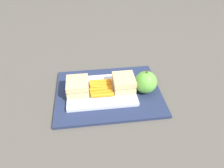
% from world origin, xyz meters
% --- Properties ---
extents(ground_plane, '(2.40, 2.40, 0.00)m').
position_xyz_m(ground_plane, '(0.00, 0.00, 0.00)').
color(ground_plane, '#56514C').
extents(lunchbag_mat, '(0.36, 0.28, 0.01)m').
position_xyz_m(lunchbag_mat, '(0.00, 0.00, 0.01)').
color(lunchbag_mat, navy).
rests_on(lunchbag_mat, ground_plane).
extents(food_tray, '(0.23, 0.17, 0.01)m').
position_xyz_m(food_tray, '(-0.03, 0.00, 0.02)').
color(food_tray, white).
rests_on(food_tray, lunchbag_mat).
extents(sandwich_half_left, '(0.07, 0.08, 0.04)m').
position_xyz_m(sandwich_half_left, '(-0.10, 0.00, 0.04)').
color(sandwich_half_left, '#DBC189').
rests_on(sandwich_half_left, food_tray).
extents(sandwich_half_right, '(0.07, 0.08, 0.04)m').
position_xyz_m(sandwich_half_right, '(0.05, 0.00, 0.04)').
color(sandwich_half_right, '#DBC189').
rests_on(sandwich_half_right, food_tray).
extents(carrot_sticks_bundle, '(0.08, 0.09, 0.02)m').
position_xyz_m(carrot_sticks_bundle, '(-0.03, -0.00, 0.03)').
color(carrot_sticks_bundle, orange).
rests_on(carrot_sticks_bundle, food_tray).
extents(apple, '(0.08, 0.08, 0.09)m').
position_xyz_m(apple, '(0.13, -0.01, 0.05)').
color(apple, '#66B742').
rests_on(apple, lunchbag_mat).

